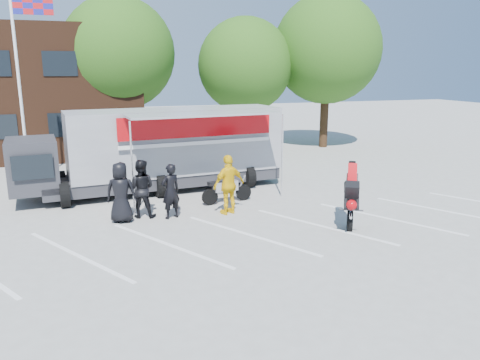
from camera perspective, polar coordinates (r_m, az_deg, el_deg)
ground at (r=12.91m, az=1.81°, el=-8.24°), size 100.00×100.00×0.00m
parking_bay_lines at (r=13.78m, az=0.34°, el=-6.77°), size 18.09×13.33×0.01m
flagpole at (r=21.31m, az=-24.87°, el=13.00°), size 1.61×0.12×8.00m
tree_left at (r=27.32m, az=-14.57°, el=14.70°), size 6.12×6.12×8.64m
tree_mid at (r=27.80m, az=0.63°, el=13.80°), size 5.44×5.44×7.68m
tree_right at (r=29.42m, az=10.55°, el=15.38°), size 6.46×6.46×9.12m
transporter_truck at (r=19.10m, az=-9.04°, el=-1.19°), size 10.51×5.73×3.22m
parked_motorcycle at (r=17.10m, az=-1.59°, el=-2.75°), size 2.07×0.96×1.04m
stunt_bike_rider at (r=15.31m, az=13.14°, el=-5.06°), size 1.72×2.07×2.21m
spectator_leather_a at (r=15.19m, az=-14.32°, el=-1.47°), size 1.09×0.87×1.94m
spectator_leather_b at (r=15.26m, az=-8.46°, el=-1.37°), size 0.77×0.63×1.81m
spectator_leather_c at (r=15.54m, az=-12.00°, el=-1.04°), size 1.11×0.98×1.92m
spectator_hivis at (r=15.55m, az=-1.37°, el=-0.57°), size 1.27×0.83×2.01m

